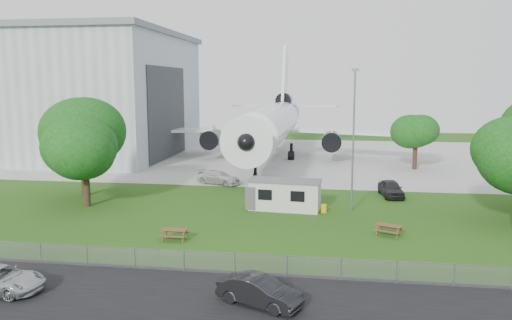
# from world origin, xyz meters

# --- Properties ---
(ground) EXTENTS (160.00, 160.00, 0.00)m
(ground) POSITION_xyz_m (0.00, 0.00, 0.00)
(ground) COLOR #2F5E16
(asphalt_strip) EXTENTS (120.00, 8.00, 0.02)m
(asphalt_strip) POSITION_xyz_m (0.00, -13.00, 0.01)
(asphalt_strip) COLOR black
(asphalt_strip) RESTS_ON ground
(concrete_apron) EXTENTS (120.00, 46.00, 0.03)m
(concrete_apron) POSITION_xyz_m (0.00, 38.00, 0.01)
(concrete_apron) COLOR #B7B7B2
(concrete_apron) RESTS_ON ground
(hangar) EXTENTS (43.00, 31.00, 18.55)m
(hangar) POSITION_xyz_m (-37.97, 36.00, 9.41)
(hangar) COLOR #B2B7BC
(hangar) RESTS_ON ground
(airliner) EXTENTS (46.36, 47.73, 17.69)m
(airliner) POSITION_xyz_m (-2.00, 35.86, 5.27)
(airliner) COLOR white
(airliner) RESTS_ON ground
(site_cabin) EXTENTS (6.85, 3.21, 2.62)m
(site_cabin) POSITION_xyz_m (2.49, 6.01, 1.31)
(site_cabin) COLOR beige
(site_cabin) RESTS_ON ground
(picnic_west) EXTENTS (1.86, 1.57, 0.76)m
(picnic_west) POSITION_xyz_m (-4.41, -3.72, 0.00)
(picnic_west) COLOR brown
(picnic_west) RESTS_ON ground
(picnic_east) EXTENTS (2.27, 2.14, 0.76)m
(picnic_east) POSITION_xyz_m (10.63, -0.40, 0.00)
(picnic_east) COLOR brown
(picnic_east) RESTS_ON ground
(fence) EXTENTS (58.00, 0.04, 1.30)m
(fence) POSITION_xyz_m (0.00, -9.50, 0.00)
(fence) COLOR gray
(fence) RESTS_ON ground
(lamp_mast) EXTENTS (0.16, 0.16, 12.00)m
(lamp_mast) POSITION_xyz_m (8.20, 6.20, 6.00)
(lamp_mast) COLOR slate
(lamp_mast) RESTS_ON ground
(tree_west_big) EXTENTS (8.28, 8.28, 10.06)m
(tree_west_big) POSITION_xyz_m (-17.40, 8.42, 5.91)
(tree_west_big) COLOR #382619
(tree_west_big) RESTS_ON ground
(tree_west_small) EXTENTS (6.82, 6.82, 8.35)m
(tree_west_small) POSITION_xyz_m (-15.12, 4.55, 4.93)
(tree_west_small) COLOR #382619
(tree_west_small) RESTS_ON ground
(tree_far_apron) EXTENTS (5.24, 5.24, 7.50)m
(tree_far_apron) POSITION_xyz_m (17.07, 28.91, 4.86)
(tree_far_apron) COLOR #382619
(tree_far_apron) RESTS_ON ground
(car_centre_sedan) EXTENTS (4.56, 3.09, 1.42)m
(car_centre_sedan) POSITION_xyz_m (2.95, -13.24, 0.71)
(car_centre_sedan) COLOR black
(car_centre_sedan) RESTS_ON ground
(car_ne_hatch) EXTENTS (2.43, 4.82, 1.57)m
(car_ne_hatch) POSITION_xyz_m (12.23, 12.53, 0.79)
(car_ne_hatch) COLOR black
(car_ne_hatch) RESTS_ON ground
(car_apron_van) EXTENTS (5.38, 3.57, 1.45)m
(car_apron_van) POSITION_xyz_m (-5.71, 16.02, 0.72)
(car_apron_van) COLOR silver
(car_apron_van) RESTS_ON ground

